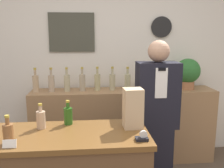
% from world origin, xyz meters
% --- Properties ---
extents(back_wall, '(5.20, 0.09, 2.70)m').
position_xyz_m(back_wall, '(-0.00, 2.00, 1.35)').
color(back_wall, silver).
rests_on(back_wall, ground_plane).
extents(back_shelf, '(2.34, 0.40, 0.95)m').
position_xyz_m(back_shelf, '(0.24, 1.74, 0.48)').
color(back_shelf, '#9E754C').
rests_on(back_shelf, ground_plane).
extents(shopkeeper, '(0.40, 0.25, 1.60)m').
position_xyz_m(shopkeeper, '(0.47, 0.99, 0.80)').
color(shopkeeper, black).
rests_on(shopkeeper, ground_plane).
extents(potted_plant, '(0.32, 0.32, 0.39)m').
position_xyz_m(potted_plant, '(1.07, 1.74, 1.17)').
color(potted_plant, '#B27047').
rests_on(potted_plant, back_shelf).
extents(paper_bag, '(0.16, 0.14, 0.32)m').
position_xyz_m(paper_bag, '(0.15, 0.55, 1.07)').
color(paper_bag, tan).
rests_on(paper_bag, display_counter).
extents(tape_dispenser, '(0.09, 0.06, 0.07)m').
position_xyz_m(tape_dispenser, '(0.17, 0.29, 0.93)').
color(tape_dispenser, black).
rests_on(tape_dispenser, display_counter).
extents(price_card_right, '(0.09, 0.02, 0.06)m').
position_xyz_m(price_card_right, '(-0.73, 0.26, 0.94)').
color(price_card_right, white).
rests_on(price_card_right, display_counter).
extents(counter_bottle_1, '(0.07, 0.07, 0.20)m').
position_xyz_m(counter_bottle_1, '(-0.75, 0.32, 0.99)').
color(counter_bottle_1, brown).
rests_on(counter_bottle_1, display_counter).
extents(counter_bottle_2, '(0.07, 0.07, 0.20)m').
position_xyz_m(counter_bottle_2, '(-0.58, 0.60, 0.99)').
color(counter_bottle_2, tan).
rests_on(counter_bottle_2, display_counter).
extents(counter_bottle_3, '(0.07, 0.07, 0.20)m').
position_xyz_m(counter_bottle_3, '(-0.37, 0.67, 0.99)').
color(counter_bottle_3, '#285819').
rests_on(counter_bottle_3, display_counter).
extents(shelf_bottle_0, '(0.08, 0.08, 0.30)m').
position_xyz_m(shelf_bottle_0, '(-0.85, 1.73, 1.07)').
color(shelf_bottle_0, tan).
rests_on(shelf_bottle_0, back_shelf).
extents(shelf_bottle_1, '(0.08, 0.08, 0.30)m').
position_xyz_m(shelf_bottle_1, '(-0.66, 1.73, 1.07)').
color(shelf_bottle_1, tan).
rests_on(shelf_bottle_1, back_shelf).
extents(shelf_bottle_2, '(0.08, 0.08, 0.30)m').
position_xyz_m(shelf_bottle_2, '(-0.47, 1.73, 1.07)').
color(shelf_bottle_2, '#B8AF86').
rests_on(shelf_bottle_2, back_shelf).
extents(shelf_bottle_3, '(0.08, 0.08, 0.30)m').
position_xyz_m(shelf_bottle_3, '(-0.28, 1.74, 1.07)').
color(shelf_bottle_3, tan).
rests_on(shelf_bottle_3, back_shelf).
extents(shelf_bottle_4, '(0.08, 0.08, 0.30)m').
position_xyz_m(shelf_bottle_4, '(-0.09, 1.76, 1.07)').
color(shelf_bottle_4, tan).
rests_on(shelf_bottle_4, back_shelf).
extents(shelf_bottle_5, '(0.08, 0.08, 0.30)m').
position_xyz_m(shelf_bottle_5, '(0.10, 1.75, 1.07)').
color(shelf_bottle_5, tan).
rests_on(shelf_bottle_5, back_shelf).
extents(shelf_bottle_6, '(0.08, 0.08, 0.30)m').
position_xyz_m(shelf_bottle_6, '(0.28, 1.72, 1.07)').
color(shelf_bottle_6, tan).
rests_on(shelf_bottle_6, back_shelf).
extents(shelf_bottle_7, '(0.08, 0.08, 0.30)m').
position_xyz_m(shelf_bottle_7, '(0.47, 1.74, 1.07)').
color(shelf_bottle_7, tan).
rests_on(shelf_bottle_7, back_shelf).
extents(shelf_bottle_8, '(0.08, 0.08, 0.30)m').
position_xyz_m(shelf_bottle_8, '(0.66, 1.75, 1.07)').
color(shelf_bottle_8, tan).
rests_on(shelf_bottle_8, back_shelf).
extents(shelf_bottle_9, '(0.08, 0.08, 0.30)m').
position_xyz_m(shelf_bottle_9, '(0.85, 1.73, 1.07)').
color(shelf_bottle_9, tan).
rests_on(shelf_bottle_9, back_shelf).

